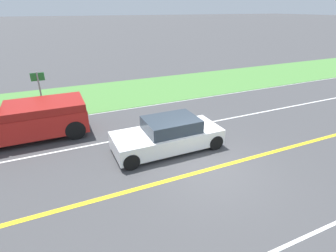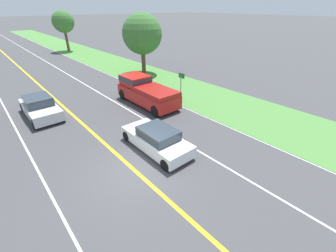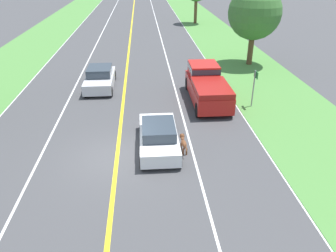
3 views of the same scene
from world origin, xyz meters
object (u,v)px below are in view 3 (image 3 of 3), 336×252
object	(u,v)px
roadside_tree_right_near	(255,13)
street_sign	(254,84)
pickup_truck	(207,85)
oncoming_car	(100,78)
ego_car	(159,136)
dog	(183,142)

from	to	relation	value
roadside_tree_right_near	street_sign	xyz separation A→B (m)	(-2.51, -8.79, -2.76)
street_sign	pickup_truck	bearing A→B (deg)	153.22
roadside_tree_right_near	street_sign	bearing A→B (deg)	-105.96
oncoming_car	street_sign	world-z (taller)	street_sign
ego_car	pickup_truck	size ratio (longest dim) A/B	0.76
pickup_truck	street_sign	size ratio (longest dim) A/B	2.45
ego_car	street_sign	distance (m)	7.44
oncoming_car	street_sign	distance (m)	10.43
dog	pickup_truck	size ratio (longest dim) A/B	0.22
ego_car	roadside_tree_right_near	bearing A→B (deg)	57.39
ego_car	dog	distance (m)	1.22
roadside_tree_right_near	ego_car	bearing A→B (deg)	-122.61
dog	roadside_tree_right_near	bearing A→B (deg)	56.67
ego_car	pickup_truck	xyz separation A→B (m)	(3.35, 5.71, 0.40)
roadside_tree_right_near	street_sign	distance (m)	9.55
ego_car	oncoming_car	size ratio (longest dim) A/B	0.99
ego_car	pickup_truck	world-z (taller)	pickup_truck
dog	pickup_truck	distance (m)	6.56
dog	oncoming_car	bearing A→B (deg)	112.77
roadside_tree_right_near	street_sign	size ratio (longest dim) A/B	2.79
dog	pickup_truck	xyz separation A→B (m)	(2.22, 6.15, 0.53)
ego_car	roadside_tree_right_near	xyz separation A→B (m)	(8.44, 13.20, 3.61)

